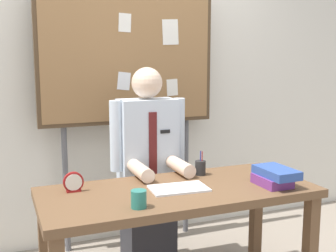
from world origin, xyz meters
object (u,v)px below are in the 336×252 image
object	(u,v)px
desk_clock	(73,183)
book_stack	(274,176)
person	(148,176)
bulletin_board	(129,60)
open_notebook	(179,188)
desk	(178,204)
pen_holder	(200,168)
coffee_mug	(139,199)

from	to	relation	value
desk_clock	book_stack	bearing A→B (deg)	-16.28
desk_clock	person	bearing A→B (deg)	32.43
person	bulletin_board	size ratio (longest dim) A/B	0.70
person	bulletin_board	distance (m)	0.93
bulletin_board	open_notebook	xyz separation A→B (m)	(-0.01, -1.00, -0.75)
desk	person	size ratio (longest dim) A/B	1.12
desk_clock	pen_holder	size ratio (longest dim) A/B	0.73
coffee_mug	desk	bearing A→B (deg)	35.16
bulletin_board	book_stack	xyz separation A→B (m)	(0.56, -1.15, -0.70)
person	coffee_mug	bearing A→B (deg)	-112.78
desk	open_notebook	world-z (taller)	open_notebook
book_stack	pen_holder	bearing A→B (deg)	128.75
book_stack	pen_holder	world-z (taller)	pen_holder
person	pen_holder	world-z (taller)	person
person	book_stack	distance (m)	0.91
person	open_notebook	distance (m)	0.57
bulletin_board	coffee_mug	size ratio (longest dim) A/B	22.14
desk	coffee_mug	distance (m)	0.42
open_notebook	person	bearing A→B (deg)	89.28
desk_clock	coffee_mug	xyz separation A→B (m)	(0.26, -0.39, -0.01)
open_notebook	desk_clock	distance (m)	0.61
bulletin_board	coffee_mug	distance (m)	1.43
pen_holder	desk_clock	bearing A→B (deg)	-176.73
person	open_notebook	xyz separation A→B (m)	(-0.01, -0.56, 0.07)
desk	open_notebook	bearing A→B (deg)	-109.28
desk	coffee_mug	world-z (taller)	coffee_mug
desk	person	world-z (taller)	person
bulletin_board	open_notebook	world-z (taller)	bulletin_board
bulletin_board	desk_clock	bearing A→B (deg)	-125.91
desk_clock	open_notebook	bearing A→B (deg)	-17.91
book_stack	desk_clock	xyz separation A→B (m)	(-1.15, 0.33, -0.01)
book_stack	open_notebook	distance (m)	0.59
book_stack	pen_holder	distance (m)	0.49
open_notebook	coffee_mug	size ratio (longest dim) A/B	3.59
open_notebook	pen_holder	bearing A→B (deg)	42.33
desk	open_notebook	xyz separation A→B (m)	(-0.01, -0.02, 0.10)
pen_holder	open_notebook	bearing A→B (deg)	-137.67
book_stack	person	bearing A→B (deg)	128.28
bulletin_board	desk_clock	world-z (taller)	bulletin_board
book_stack	pen_holder	xyz separation A→B (m)	(-0.31, 0.38, -0.01)
desk	bulletin_board	xyz separation A→B (m)	(0.00, 0.98, 0.85)
desk_clock	pen_holder	world-z (taller)	pen_holder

